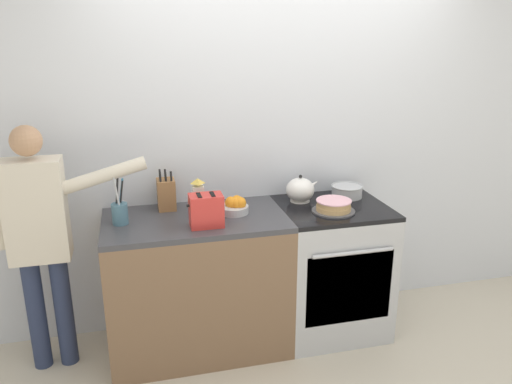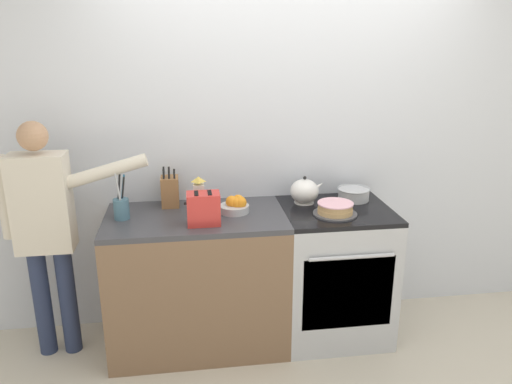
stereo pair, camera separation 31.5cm
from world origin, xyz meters
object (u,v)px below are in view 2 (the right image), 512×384
(fruit_bowl, at_px, (235,205))
(toaster, at_px, (203,209))
(tea_kettle, at_px, (305,191))
(mixing_bowl, at_px, (354,194))
(person_baker, at_px, (46,222))
(stove_range, at_px, (333,271))
(layer_cake, at_px, (335,209))
(knife_block, at_px, (170,191))
(utensil_crock, at_px, (121,207))
(milk_carton, at_px, (199,196))

(fruit_bowl, height_order, toaster, toaster)
(tea_kettle, xyz_separation_m, mixing_bowl, (0.35, 0.01, -0.04))
(tea_kettle, height_order, person_baker, person_baker)
(stove_range, height_order, fruit_bowl, fruit_bowl)
(layer_cake, xyz_separation_m, toaster, (-0.84, -0.05, 0.06))
(stove_range, bearing_deg, layer_cake, -112.75)
(layer_cake, distance_m, person_baker, 1.81)
(stove_range, bearing_deg, mixing_bowl, 43.61)
(knife_block, distance_m, fruit_bowl, 0.46)
(utensil_crock, bearing_deg, layer_cake, -4.88)
(mixing_bowl, relative_size, milk_carton, 0.92)
(mixing_bowl, bearing_deg, person_baker, -176.10)
(fruit_bowl, bearing_deg, mixing_bowl, 8.80)
(milk_carton, relative_size, person_baker, 0.16)
(utensil_crock, distance_m, fruit_bowl, 0.72)
(mixing_bowl, xyz_separation_m, milk_carton, (-1.07, -0.12, 0.07))
(mixing_bowl, distance_m, toaster, 1.10)
(mixing_bowl, relative_size, person_baker, 0.15)
(stove_range, distance_m, fruit_bowl, 0.85)
(utensil_crock, relative_size, toaster, 1.40)
(stove_range, bearing_deg, person_baker, 179.32)
(toaster, bearing_deg, mixing_bowl, 16.54)
(tea_kettle, bearing_deg, person_baker, -175.60)
(tea_kettle, bearing_deg, stove_range, -39.13)
(toaster, bearing_deg, tea_kettle, 23.40)
(utensil_crock, bearing_deg, stove_range, -0.39)
(milk_carton, height_order, person_baker, person_baker)
(stove_range, relative_size, toaster, 4.29)
(layer_cake, distance_m, milk_carton, 0.88)
(stove_range, xyz_separation_m, knife_block, (-1.09, 0.21, 0.56))
(mixing_bowl, bearing_deg, stove_range, -136.39)
(knife_block, bearing_deg, stove_range, -11.10)
(fruit_bowl, distance_m, milk_carton, 0.24)
(fruit_bowl, distance_m, toaster, 0.28)
(layer_cake, height_order, utensil_crock, utensil_crock)
(mixing_bowl, height_order, toaster, toaster)
(layer_cake, bearing_deg, milk_carton, 170.24)
(knife_block, bearing_deg, layer_cake, -16.96)
(layer_cake, height_order, toaster, toaster)
(utensil_crock, relative_size, fruit_bowl, 1.57)
(knife_block, bearing_deg, fruit_bowl, -23.84)
(stove_range, relative_size, tea_kettle, 3.88)
(stove_range, distance_m, tea_kettle, 0.59)
(mixing_bowl, bearing_deg, utensil_crock, -174.50)
(stove_range, height_order, tea_kettle, tea_kettle)
(layer_cake, relative_size, person_baker, 0.18)
(tea_kettle, bearing_deg, fruit_bowl, -166.12)
(person_baker, bearing_deg, layer_cake, -16.92)
(mixing_bowl, relative_size, toaster, 1.05)
(milk_carton, bearing_deg, tea_kettle, 8.49)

